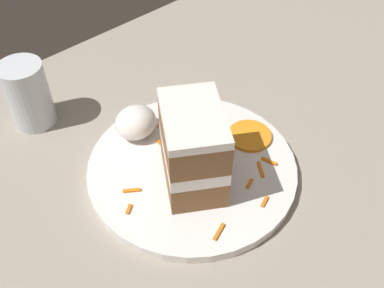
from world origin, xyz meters
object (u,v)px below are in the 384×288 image
(cream_dollop, at_px, (136,122))
(orange_garnish, at_px, (250,136))
(drinking_glass, at_px, (29,98))
(plate, at_px, (192,168))
(cake_slice, at_px, (193,148))

(cream_dollop, distance_m, orange_garnish, 0.16)
(drinking_glass, bearing_deg, orange_garnish, 128.47)
(drinking_glass, bearing_deg, cream_dollop, 121.98)
(plate, distance_m, orange_garnish, 0.09)
(cake_slice, distance_m, drinking_glass, 0.26)
(plate, bearing_deg, cream_dollop, -79.49)
(plate, distance_m, cream_dollop, 0.10)
(plate, xyz_separation_m, cake_slice, (0.01, 0.02, 0.06))
(cake_slice, height_order, drinking_glass, cake_slice)
(cake_slice, height_order, cream_dollop, cake_slice)
(cake_slice, distance_m, cream_dollop, 0.11)
(cake_slice, bearing_deg, orange_garnish, -146.32)
(cake_slice, xyz_separation_m, drinking_glass, (0.09, -0.24, -0.03))
(cake_slice, distance_m, orange_garnish, 0.12)
(orange_garnish, bearing_deg, plate, -9.83)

